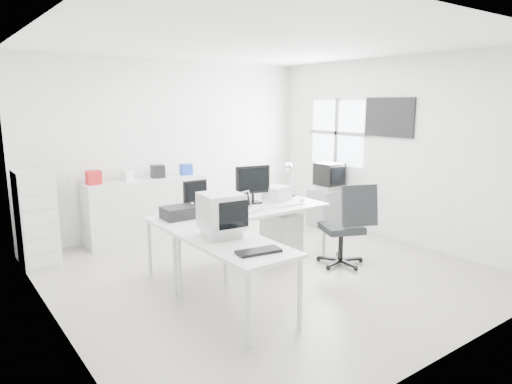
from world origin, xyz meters
TOP-DOWN VIEW (x-y plane):
  - floor at (0.00, 0.00)m, footprint 5.00×5.00m
  - ceiling at (0.00, 0.00)m, footprint 5.00×5.00m
  - back_wall at (0.00, 2.50)m, footprint 5.00×0.02m
  - left_wall at (-2.50, 0.00)m, footprint 0.02×5.00m
  - right_wall at (2.50, 0.00)m, footprint 0.02×5.00m
  - window at (2.48, 1.20)m, footprint 0.02×1.20m
  - wall_picture at (2.47, 0.10)m, footprint 0.04×0.90m
  - main_desk at (-0.11, 0.35)m, footprint 2.40×0.80m
  - side_desk at (-0.96, -0.75)m, footprint 0.70×1.40m
  - drawer_pedestal at (0.59, 0.40)m, footprint 0.40×0.50m
  - inkjet_printer at (-0.96, 0.45)m, footprint 0.42×0.33m
  - lcd_monitor_small at (-0.66, 0.60)m, footprint 0.33×0.19m
  - lcd_monitor_large at (0.24, 0.60)m, footprint 0.53×0.29m
  - laptop at (-0.06, 0.25)m, footprint 0.39×0.40m
  - white_keyboard at (0.54, 0.20)m, footprint 0.45×0.14m
  - white_mouse at (0.84, 0.25)m, footprint 0.06×0.06m
  - laser_printer at (0.64, 0.57)m, footprint 0.41×0.38m
  - desk_lamp at (0.99, 0.65)m, footprint 0.16×0.16m
  - crt_monitor at (-0.96, -0.50)m, footprint 0.40×0.40m
  - black_keyboard at (-0.96, -1.15)m, footprint 0.45×0.24m
  - office_chair at (0.96, -0.40)m, footprint 0.84×0.84m
  - tv_cabinet at (2.22, 1.09)m, footprint 0.59×0.48m
  - crt_tv at (2.22, 1.09)m, footprint 0.50×0.48m
  - sideboard at (-0.63, 2.24)m, footprint 1.91×0.48m
  - clutter_box_a at (-1.43, 2.24)m, footprint 0.20×0.18m
  - clutter_box_b at (-0.93, 2.24)m, footprint 0.20×0.19m
  - clutter_box_c at (-0.43, 2.24)m, footprint 0.23×0.22m
  - clutter_box_d at (0.07, 2.24)m, footprint 0.19×0.17m
  - clutter_bottle at (-1.73, 2.28)m, footprint 0.07×0.07m
  - filing_cabinet at (-2.28, 1.96)m, footprint 0.44×0.53m

SIDE VIEW (x-z plane):
  - floor at x=0.00m, z-range -0.01..0.01m
  - drawer_pedestal at x=0.59m, z-range 0.00..0.60m
  - tv_cabinet at x=2.22m, z-range 0.00..0.64m
  - main_desk at x=-0.11m, z-range 0.00..0.75m
  - side_desk at x=-0.96m, z-range 0.00..0.75m
  - sideboard at x=-0.63m, z-range 0.00..0.96m
  - office_chair at x=0.96m, z-range 0.00..1.10m
  - filing_cabinet at x=-2.28m, z-range 0.00..1.27m
  - white_keyboard at x=0.54m, z-range 0.75..0.77m
  - black_keyboard at x=-0.96m, z-range 0.75..0.78m
  - white_mouse at x=0.84m, z-range 0.75..0.81m
  - inkjet_printer at x=-0.96m, z-range 0.75..0.89m
  - laser_printer at x=0.64m, z-range 0.75..0.95m
  - laptop at x=-0.06m, z-range 0.75..0.96m
  - crt_tv at x=2.22m, z-range 0.64..1.09m
  - lcd_monitor_small at x=-0.66m, z-range 0.75..1.15m
  - crt_monitor at x=-0.96m, z-range 0.75..1.16m
  - desk_lamp at x=0.99m, z-range 0.75..1.19m
  - lcd_monitor_large at x=0.24m, z-range 0.75..1.28m
  - clutter_box_b at x=-0.93m, z-range 0.96..1.12m
  - clutter_box_d at x=0.07m, z-range 0.96..1.13m
  - clutter_box_a at x=-1.43m, z-range 0.96..1.16m
  - clutter_box_c at x=-0.43m, z-range 0.96..1.16m
  - clutter_bottle at x=-1.73m, z-range 0.96..1.18m
  - back_wall at x=0.00m, z-range 0.00..2.80m
  - left_wall at x=-2.50m, z-range 0.00..2.80m
  - right_wall at x=2.50m, z-range 0.00..2.80m
  - window at x=2.48m, z-range 1.05..2.15m
  - wall_picture at x=2.47m, z-range 1.60..2.20m
  - ceiling at x=0.00m, z-range 2.79..2.80m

